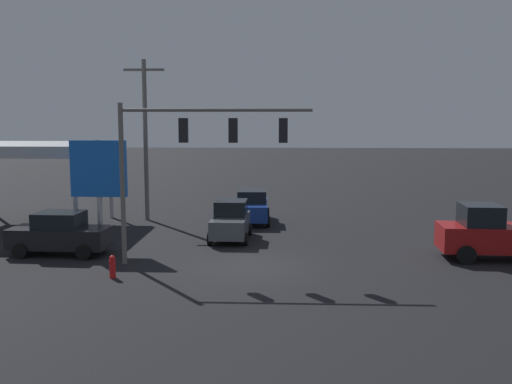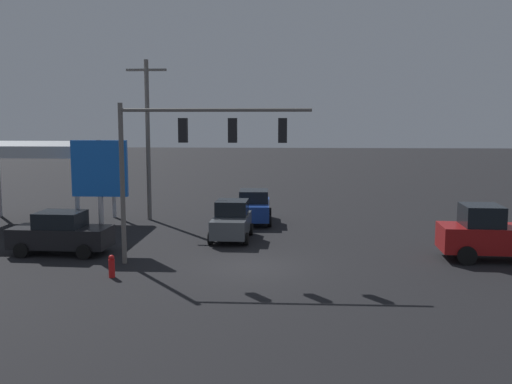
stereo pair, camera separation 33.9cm
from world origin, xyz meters
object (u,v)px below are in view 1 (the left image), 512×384
at_px(price_sign, 99,173).
at_px(sedan_waiting, 252,207).
at_px(sedan_far, 60,234).
at_px(utility_pole, 145,136).
at_px(hatchback_crossing, 231,221).
at_px(pickup_parked, 497,234).
at_px(fire_hydrant, 112,267).
at_px(traffic_signal_assembly, 193,145).

bearing_deg(price_sign, sedan_waiting, -133.25).
relative_size(price_sign, sedan_far, 1.14).
xyz_separation_m(utility_pole, sedan_far, (1.83, 9.02, -4.10)).
bearing_deg(utility_pole, hatchback_crossing, 135.41).
xyz_separation_m(price_sign, pickup_parked, (-17.81, 1.29, -2.49)).
distance_m(pickup_parked, fire_hydrant, 16.23).
bearing_deg(pickup_parked, sedan_waiting, -34.75).
bearing_deg(price_sign, hatchback_crossing, -158.42).
relative_size(traffic_signal_assembly, price_sign, 1.56).
xyz_separation_m(utility_pole, sedan_waiting, (-6.39, 0.63, -4.10)).
relative_size(pickup_parked, sedan_far, 1.18).
bearing_deg(sedan_far, traffic_signal_assembly, 169.16).
bearing_deg(hatchback_crossing, sedan_waiting, 171.51).
distance_m(sedan_waiting, fire_hydrant, 13.01).
bearing_deg(sedan_far, hatchback_crossing, -151.75).
bearing_deg(pickup_parked, sedan_far, 2.49).
bearing_deg(hatchback_crossing, traffic_signal_assembly, -10.63).
bearing_deg(fire_hydrant, pickup_parked, -167.11).
relative_size(pickup_parked, fire_hydrant, 6.01).
height_order(hatchback_crossing, sedan_far, hatchback_crossing).
height_order(pickup_parked, sedan_far, pickup_parked).
relative_size(traffic_signal_assembly, hatchback_crossing, 2.06).
relative_size(utility_pole, sedan_far, 2.13).
xyz_separation_m(hatchback_crossing, fire_hydrant, (3.92, 7.25, -0.51)).
bearing_deg(sedan_waiting, sedan_far, -46.23).
bearing_deg(price_sign, pickup_parked, 175.86).
height_order(traffic_signal_assembly, utility_pole, utility_pole).
bearing_deg(fire_hydrant, price_sign, -67.84).
relative_size(sedan_waiting, pickup_parked, 0.84).
xyz_separation_m(traffic_signal_assembly, price_sign, (4.84, -2.71, -1.42)).
relative_size(utility_pole, pickup_parked, 1.80).
distance_m(traffic_signal_assembly, utility_pole, 11.44).
bearing_deg(pickup_parked, utility_pole, -24.82).
bearing_deg(sedan_waiting, traffic_signal_assembly, -12.77).
height_order(sedan_waiting, sedan_far, same).
distance_m(utility_pole, sedan_waiting, 7.62).
distance_m(price_sign, sedan_far, 3.26).
bearing_deg(sedan_waiting, pickup_parked, 50.72).
height_order(utility_pole, sedan_waiting, utility_pole).
xyz_separation_m(utility_pole, pickup_parked, (-17.44, 9.10, -3.94)).
bearing_deg(utility_pole, sedan_far, 78.50).
xyz_separation_m(traffic_signal_assembly, sedan_far, (6.31, -1.51, -4.07)).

